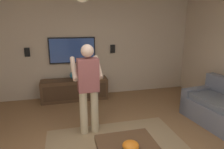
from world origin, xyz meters
TOP-DOWN VIEW (x-y plane):
  - wall_back_tv at (3.14, 0.00)m, footprint 0.10×6.27m
  - media_console at (2.80, 0.27)m, footprint 0.45×1.70m
  - tv at (3.04, 0.27)m, footprint 0.05×1.19m
  - person_standing at (1.10, 0.13)m, footprint 0.55×0.55m
  - bowl at (-0.12, -0.25)m, footprint 0.22×0.22m
  - vase_round at (2.81, 0.27)m, footprint 0.22×0.22m
  - wall_speaker_left at (3.06, -0.82)m, footprint 0.06×0.12m
  - wall_speaker_right at (3.06, 1.38)m, footprint 0.06×0.12m

SIDE VIEW (x-z plane):
  - media_console at x=2.80m, z-range 0.00..0.55m
  - bowl at x=-0.12m, z-range 0.40..0.50m
  - vase_round at x=2.81m, z-range 0.55..0.77m
  - person_standing at x=1.10m, z-range 0.11..1.75m
  - wall_speaker_right at x=3.06m, z-range 1.15..1.37m
  - tv at x=3.04m, z-range 0.94..1.61m
  - wall_speaker_left at x=3.06m, z-range 1.16..1.38m
  - wall_back_tv at x=3.14m, z-range 0.00..2.68m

